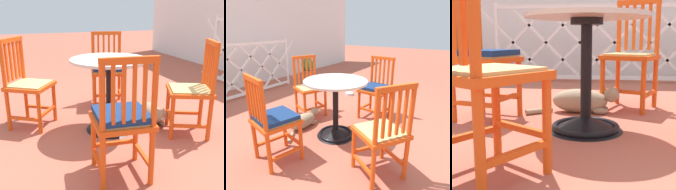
% 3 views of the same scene
% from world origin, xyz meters
% --- Properties ---
extents(ground_plane, '(24.00, 24.00, 0.00)m').
position_xyz_m(ground_plane, '(0.00, 0.00, 0.00)').
color(ground_plane, '#AD5642').
extents(cafe_table, '(0.76, 0.76, 0.73)m').
position_xyz_m(cafe_table, '(-0.13, 0.17, 0.28)').
color(cafe_table, black).
rests_on(cafe_table, ground_plane).
extents(orange_chair_by_planter, '(0.44, 0.44, 0.91)m').
position_xyz_m(orange_chair_by_planter, '(0.67, -0.01, 0.45)').
color(orange_chair_by_planter, '#E04C14').
rests_on(orange_chair_by_planter, ground_plane).
extents(orange_chair_facing_out, '(0.53, 0.53, 0.91)m').
position_xyz_m(orange_chair_facing_out, '(0.21, 0.89, 0.43)').
color(orange_chair_facing_out, '#E04C14').
rests_on(orange_chair_facing_out, ground_plane).
extents(orange_chair_tucked_in, '(0.48, 0.48, 0.91)m').
position_xyz_m(orange_chair_tucked_in, '(-0.88, 0.40, 0.45)').
color(orange_chair_tucked_in, '#E04C14').
rests_on(orange_chair_tucked_in, ground_plane).
extents(orange_chair_at_corner, '(0.55, 0.55, 0.91)m').
position_xyz_m(orange_chair_at_corner, '(-0.51, -0.58, 0.43)').
color(orange_chair_at_corner, '#E04C14').
rests_on(orange_chair_at_corner, ground_plane).
extents(tabby_cat, '(0.73, 0.27, 0.23)m').
position_xyz_m(tabby_cat, '(-0.17, 0.67, 0.10)').
color(tabby_cat, '#9E896B').
rests_on(tabby_cat, ground_plane).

